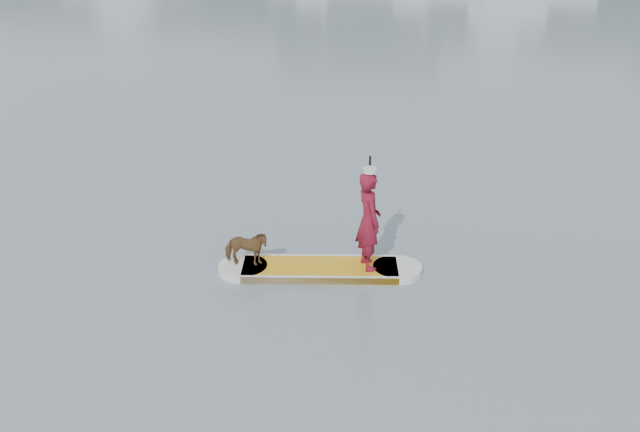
# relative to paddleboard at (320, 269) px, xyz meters

# --- Properties ---
(ground) EXTENTS (140.00, 140.00, 0.00)m
(ground) POSITION_rel_paddleboard_xyz_m (-2.38, -1.66, -0.06)
(ground) COLOR slate
(ground) RESTS_ON ground
(paddleboard) EXTENTS (3.20, 1.49, 0.12)m
(paddleboard) POSITION_rel_paddleboard_xyz_m (0.00, 0.00, 0.00)
(paddleboard) COLOR gold
(paddleboard) RESTS_ON ground
(paddler) EXTENTS (0.64, 0.70, 1.61)m
(paddler) POSITION_rel_paddleboard_xyz_m (0.73, 0.21, 0.87)
(paddler) COLOR maroon
(paddler) RESTS_ON paddleboard
(white_cap) EXTENTS (0.22, 0.22, 0.07)m
(white_cap) POSITION_rel_paddleboard_xyz_m (0.73, 0.21, 1.71)
(white_cap) COLOR silver
(white_cap) RESTS_ON paddler
(dog) EXTENTS (0.77, 0.48, 0.60)m
(dog) POSITION_rel_paddleboard_xyz_m (-1.14, -0.33, 0.36)
(dog) COLOR brown
(dog) RESTS_ON paddleboard
(paddle) EXTENTS (0.11, 0.30, 2.00)m
(paddle) POSITION_rel_paddleboard_xyz_m (0.66, 0.48, 0.74)
(paddle) COLOR black
(paddle) RESTS_ON ground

